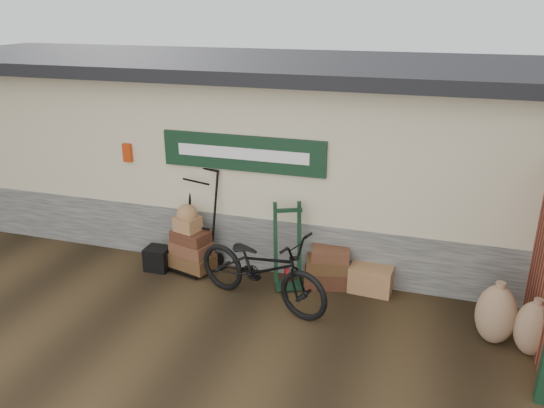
{
  "coord_description": "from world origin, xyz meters",
  "views": [
    {
      "loc": [
        2.46,
        -6.32,
        4.06
      ],
      "look_at": [
        0.19,
        0.9,
        1.21
      ],
      "focal_mm": 35.0,
      "sensor_mm": 36.0,
      "label": 1
    }
  ],
  "objects_px": {
    "green_barrow": "(288,246)",
    "suitcase_stack": "(328,266)",
    "wicker_hamper": "(371,279)",
    "black_trunk": "(158,259)",
    "bicycle": "(261,264)",
    "porter_trolley": "(198,219)"
  },
  "relations": [
    {
      "from": "green_barrow",
      "to": "black_trunk",
      "type": "xyz_separation_m",
      "value": [
        -2.15,
        -0.15,
        -0.46
      ]
    },
    {
      "from": "green_barrow",
      "to": "wicker_hamper",
      "type": "xyz_separation_m",
      "value": [
        1.25,
        0.18,
        -0.45
      ]
    },
    {
      "from": "green_barrow",
      "to": "suitcase_stack",
      "type": "distance_m",
      "value": 0.7
    },
    {
      "from": "suitcase_stack",
      "to": "bicycle",
      "type": "bearing_deg",
      "value": -134.33
    },
    {
      "from": "porter_trolley",
      "to": "green_barrow",
      "type": "xyz_separation_m",
      "value": [
        1.54,
        -0.14,
        -0.19
      ]
    },
    {
      "from": "porter_trolley",
      "to": "wicker_hamper",
      "type": "height_order",
      "value": "porter_trolley"
    },
    {
      "from": "porter_trolley",
      "to": "wicker_hamper",
      "type": "bearing_deg",
      "value": 16.63
    },
    {
      "from": "suitcase_stack",
      "to": "wicker_hamper",
      "type": "height_order",
      "value": "suitcase_stack"
    },
    {
      "from": "green_barrow",
      "to": "porter_trolley",
      "type": "bearing_deg",
      "value": 151.19
    },
    {
      "from": "green_barrow",
      "to": "black_trunk",
      "type": "relative_size",
      "value": 3.43
    },
    {
      "from": "porter_trolley",
      "to": "wicker_hamper",
      "type": "xyz_separation_m",
      "value": [
        2.79,
        0.04,
        -0.64
      ]
    },
    {
      "from": "green_barrow",
      "to": "wicker_hamper",
      "type": "bearing_deg",
      "value": -15.54
    },
    {
      "from": "green_barrow",
      "to": "black_trunk",
      "type": "distance_m",
      "value": 2.2
    },
    {
      "from": "suitcase_stack",
      "to": "wicker_hamper",
      "type": "xyz_separation_m",
      "value": [
        0.67,
        0.01,
        -0.11
      ]
    },
    {
      "from": "green_barrow",
      "to": "bicycle",
      "type": "bearing_deg",
      "value": -131.55
    },
    {
      "from": "porter_trolley",
      "to": "suitcase_stack",
      "type": "distance_m",
      "value": 2.19
    },
    {
      "from": "wicker_hamper",
      "to": "bicycle",
      "type": "distance_m",
      "value": 1.73
    },
    {
      "from": "porter_trolley",
      "to": "wicker_hamper",
      "type": "distance_m",
      "value": 2.86
    },
    {
      "from": "green_barrow",
      "to": "suitcase_stack",
      "type": "height_order",
      "value": "green_barrow"
    },
    {
      "from": "green_barrow",
      "to": "wicker_hamper",
      "type": "distance_m",
      "value": 1.34
    },
    {
      "from": "suitcase_stack",
      "to": "black_trunk",
      "type": "bearing_deg",
      "value": -173.19
    },
    {
      "from": "suitcase_stack",
      "to": "bicycle",
      "type": "xyz_separation_m",
      "value": [
        -0.79,
        -0.81,
        0.32
      ]
    }
  ]
}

